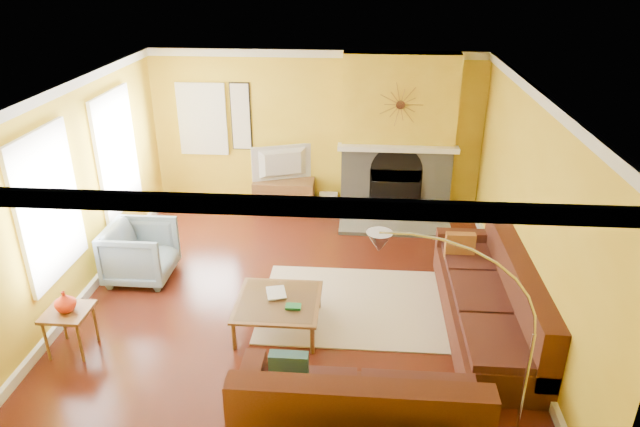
# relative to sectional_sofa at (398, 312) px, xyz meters

# --- Properties ---
(floor) EXTENTS (5.50, 6.00, 0.02)m
(floor) POSITION_rel_sectional_sofa_xyz_m (-1.24, 0.83, -0.46)
(floor) COLOR #5E2213
(floor) RESTS_ON ground
(ceiling) EXTENTS (5.50, 6.00, 0.02)m
(ceiling) POSITION_rel_sectional_sofa_xyz_m (-1.24, 0.83, 2.26)
(ceiling) COLOR white
(ceiling) RESTS_ON ground
(wall_back) EXTENTS (5.50, 0.02, 2.70)m
(wall_back) POSITION_rel_sectional_sofa_xyz_m (-1.24, 3.84, 0.90)
(wall_back) COLOR yellow
(wall_back) RESTS_ON ground
(wall_front) EXTENTS (5.50, 0.02, 2.70)m
(wall_front) POSITION_rel_sectional_sofa_xyz_m (-1.24, -2.18, 0.90)
(wall_front) COLOR yellow
(wall_front) RESTS_ON ground
(wall_left) EXTENTS (0.02, 6.00, 2.70)m
(wall_left) POSITION_rel_sectional_sofa_xyz_m (-4.00, 0.83, 0.90)
(wall_left) COLOR yellow
(wall_left) RESTS_ON ground
(wall_right) EXTENTS (0.02, 6.00, 2.70)m
(wall_right) POSITION_rel_sectional_sofa_xyz_m (1.52, 0.83, 0.90)
(wall_right) COLOR yellow
(wall_right) RESTS_ON ground
(baseboard) EXTENTS (5.50, 6.00, 0.12)m
(baseboard) POSITION_rel_sectional_sofa_xyz_m (-1.24, 0.83, -0.39)
(baseboard) COLOR white
(baseboard) RESTS_ON floor
(crown_molding) EXTENTS (5.50, 6.00, 0.12)m
(crown_molding) POSITION_rel_sectional_sofa_xyz_m (-1.24, 0.83, 2.19)
(crown_molding) COLOR white
(crown_molding) RESTS_ON ceiling
(window_left_near) EXTENTS (0.06, 1.22, 1.72)m
(window_left_near) POSITION_rel_sectional_sofa_xyz_m (-3.96, 2.13, 1.05)
(window_left_near) COLOR white
(window_left_near) RESTS_ON wall_left
(window_left_far) EXTENTS (0.06, 1.22, 1.72)m
(window_left_far) POSITION_rel_sectional_sofa_xyz_m (-3.96, 0.23, 1.05)
(window_left_far) COLOR white
(window_left_far) RESTS_ON wall_left
(window_back) EXTENTS (0.82, 0.06, 1.22)m
(window_back) POSITION_rel_sectional_sofa_xyz_m (-3.14, 3.79, 1.10)
(window_back) COLOR white
(window_back) RESTS_ON wall_back
(wall_art) EXTENTS (0.34, 0.04, 1.14)m
(wall_art) POSITION_rel_sectional_sofa_xyz_m (-2.49, 3.80, 1.15)
(wall_art) COLOR white
(wall_art) RESTS_ON wall_back
(fireplace) EXTENTS (1.80, 0.40, 2.70)m
(fireplace) POSITION_rel_sectional_sofa_xyz_m (0.11, 3.63, 0.90)
(fireplace) COLOR gray
(fireplace) RESTS_ON floor
(mantel) EXTENTS (1.92, 0.22, 0.08)m
(mantel) POSITION_rel_sectional_sofa_xyz_m (0.11, 3.39, 0.80)
(mantel) COLOR white
(mantel) RESTS_ON fireplace
(hearth) EXTENTS (1.80, 0.70, 0.06)m
(hearth) POSITION_rel_sectional_sofa_xyz_m (0.11, 3.08, -0.42)
(hearth) COLOR gray
(hearth) RESTS_ON floor
(sunburst) EXTENTS (0.70, 0.04, 0.70)m
(sunburst) POSITION_rel_sectional_sofa_xyz_m (0.11, 3.40, 1.50)
(sunburst) COLOR olive
(sunburst) RESTS_ON fireplace
(rug) EXTENTS (2.40, 1.80, 0.02)m
(rug) POSITION_rel_sectional_sofa_xyz_m (-0.47, 0.76, -0.44)
(rug) COLOR beige
(rug) RESTS_ON floor
(sectional_sofa) EXTENTS (3.02, 3.74, 0.90)m
(sectional_sofa) POSITION_rel_sectional_sofa_xyz_m (0.00, 0.00, 0.00)
(sectional_sofa) COLOR #4C2218
(sectional_sofa) RESTS_ON floor
(coffee_table) EXTENTS (0.98, 0.98, 0.39)m
(coffee_table) POSITION_rel_sectional_sofa_xyz_m (-1.38, 0.22, -0.26)
(coffee_table) COLOR white
(coffee_table) RESTS_ON floor
(media_console) EXTENTS (1.03, 0.46, 0.56)m
(media_console) POSITION_rel_sectional_sofa_xyz_m (-1.77, 3.59, -0.17)
(media_console) COLOR brown
(media_console) RESTS_ON floor
(tv) EXTENTS (1.02, 0.48, 0.59)m
(tv) POSITION_rel_sectional_sofa_xyz_m (-1.77, 3.59, 0.41)
(tv) COLOR black
(tv) RESTS_ON media_console
(subwoofer) EXTENTS (0.31, 0.31, 0.31)m
(subwoofer) POSITION_rel_sectional_sofa_xyz_m (-1.01, 3.62, -0.29)
(subwoofer) COLOR white
(subwoofer) RESTS_ON floor
(armchair) EXTENTS (0.87, 0.84, 0.79)m
(armchair) POSITION_rel_sectional_sofa_xyz_m (-3.40, 1.22, -0.06)
(armchair) COLOR #7A8FA0
(armchair) RESTS_ON floor
(side_table) EXTENTS (0.48, 0.48, 0.52)m
(side_table) POSITION_rel_sectional_sofa_xyz_m (-3.61, -0.37, -0.19)
(side_table) COLOR brown
(side_table) RESTS_ON floor
(vase) EXTENTS (0.23, 0.23, 0.24)m
(vase) POSITION_rel_sectional_sofa_xyz_m (-3.61, -0.37, 0.19)
(vase) COLOR red
(vase) RESTS_ON side_table
(book) EXTENTS (0.29, 0.34, 0.03)m
(book) POSITION_rel_sectional_sofa_xyz_m (-1.52, 0.32, -0.05)
(book) COLOR white
(book) RESTS_ON coffee_table
(arc_lamp) EXTENTS (1.37, 0.36, 2.15)m
(arc_lamp) POSITION_rel_sectional_sofa_xyz_m (0.39, -1.49, 0.63)
(arc_lamp) COLOR silver
(arc_lamp) RESTS_ON floor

